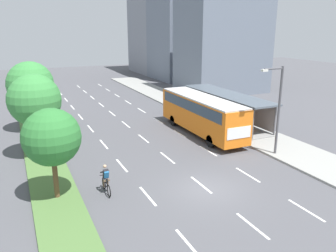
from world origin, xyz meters
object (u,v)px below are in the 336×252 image
(bus_shelter, at_px, (229,105))
(bus, at_px, (201,111))
(cyclist, at_px, (106,180))
(median_tree_second, at_px, (34,100))
(median_tree_third, at_px, (30,85))
(median_tree_nearest, at_px, (52,137))
(streetlight, at_px, (277,105))

(bus_shelter, bearing_deg, bus, -154.83)
(cyclist, xyz_separation_m, median_tree_second, (-2.96, 7.74, 3.49))
(median_tree_third, bearing_deg, median_tree_nearest, -89.69)
(cyclist, bearing_deg, median_tree_third, 100.46)
(bus, height_order, cyclist, bus)
(median_tree_nearest, relative_size, streetlight, 0.78)
(median_tree_third, height_order, streetlight, streetlight)
(median_tree_third, relative_size, streetlight, 0.96)
(streetlight, bearing_deg, bus_shelter, 76.89)
(median_tree_nearest, bearing_deg, median_tree_second, 92.10)
(bus_shelter, relative_size, median_tree_second, 2.04)
(median_tree_nearest, height_order, median_tree_third, median_tree_third)
(median_tree_second, bearing_deg, bus_shelter, 6.37)
(bus_shelter, relative_size, cyclist, 6.75)
(cyclist, height_order, median_tree_nearest, median_tree_nearest)
(cyclist, bearing_deg, bus, 35.68)
(bus_shelter, xyz_separation_m, median_tree_third, (-17.82, 5.27, 2.45))
(bus_shelter, distance_m, cyclist, 17.96)
(cyclist, relative_size, median_tree_nearest, 0.36)
(streetlight, bearing_deg, median_tree_second, 156.07)
(bus, xyz_separation_m, median_tree_nearest, (-13.46, -7.28, 1.55))
(bus, xyz_separation_m, median_tree_second, (-13.73, 0.00, 2.21))
(streetlight, bearing_deg, cyclist, -176.99)
(median_tree_second, bearing_deg, streetlight, -23.93)
(bus_shelter, xyz_separation_m, cyclist, (-15.05, -9.75, -1.08))
(median_tree_nearest, height_order, median_tree_second, median_tree_second)
(median_tree_nearest, xyz_separation_m, streetlight, (15.63, 0.23, 0.27))
(bus, xyz_separation_m, streetlight, (2.17, -7.05, 1.82))
(bus_shelter, height_order, median_tree_second, median_tree_second)
(bus_shelter, height_order, median_tree_third, median_tree_third)
(median_tree_third, bearing_deg, bus_shelter, -16.48)
(bus, xyz_separation_m, median_tree_third, (-13.54, 7.28, 2.25))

